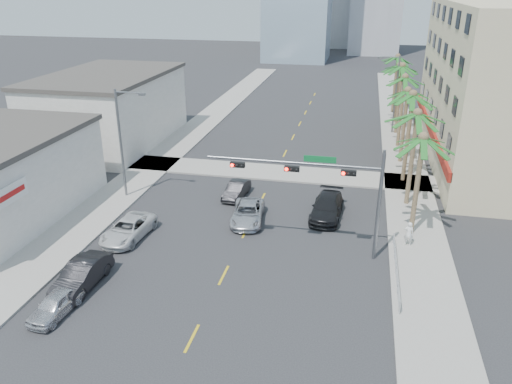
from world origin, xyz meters
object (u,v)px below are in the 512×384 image
car_lane_center (248,213)px  car_parked_near (56,304)px  car_lane_left (236,190)px  traffic_signal_mast (328,183)px  car_parked_mid (82,275)px  car_parked_far (128,229)px  car_lane_right (327,207)px  pedestrian (409,234)px

car_lane_center → car_parked_near: bearing=-126.7°
car_lane_left → traffic_signal_mast: bearing=-39.1°
traffic_signal_mast → car_parked_near: 17.20m
car_parked_near → car_parked_mid: (-0.00, 2.73, 0.16)m
car_parked_far → car_lane_right: bearing=30.3°
traffic_signal_mast → car_parked_mid: size_ratio=2.34×
car_parked_near → car_parked_mid: size_ratio=0.77×
car_lane_left → car_lane_center: size_ratio=0.79×
car_parked_mid → pedestrian: pedestrian is taller
traffic_signal_mast → car_parked_far: traffic_signal_mast is taller
car_parked_far → car_lane_right: (13.30, 6.37, 0.09)m
traffic_signal_mast → pedestrian: bearing=21.2°
car_lane_left → car_lane_center: bearing=-59.9°
car_lane_right → car_lane_left: bearing=167.1°
car_parked_far → car_lane_center: 8.71m
car_parked_near → car_lane_left: (5.63, 17.48, 0.02)m
car_parked_near → car_lane_right: size_ratio=0.68×
car_lane_left → pedestrian: bearing=-17.6°
car_lane_center → pedestrian: bearing=-14.5°
car_parked_near → car_parked_far: car_parked_far is taller
traffic_signal_mast → pedestrian: size_ratio=6.52×
traffic_signal_mast → car_lane_center: size_ratio=2.25×
car_parked_far → car_lane_left: (5.63, 8.59, -0.05)m
car_lane_center → car_lane_right: (5.74, 2.04, 0.09)m
car_lane_left → car_parked_mid: bearing=-105.2°
car_parked_mid → pedestrian: (19.04, 8.95, 0.22)m
traffic_signal_mast → car_parked_far: (-13.58, -0.68, -4.37)m
traffic_signal_mast → pedestrian: (5.46, 2.11, -4.06)m
car_parked_far → car_lane_center: size_ratio=1.01×
car_parked_near → car_lane_right: bearing=53.7°
car_parked_mid → pedestrian: size_ratio=2.78×
car_parked_far → traffic_signal_mast: bearing=7.6°
car_parked_mid → car_lane_left: bearing=70.6°
pedestrian → car_parked_far: bearing=11.7°
car_parked_mid → pedestrian: 21.05m
car_lane_center → car_parked_mid: bearing=-132.7°
traffic_signal_mast → car_lane_center: (-6.02, 3.64, -4.38)m
car_parked_near → car_lane_center: 15.23m
car_parked_mid → car_parked_near: bearing=-88.5°
traffic_signal_mast → car_lane_right: bearing=92.9°
car_lane_center → car_lane_right: 6.09m
traffic_signal_mast → car_lane_left: (-7.96, 7.91, -4.42)m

